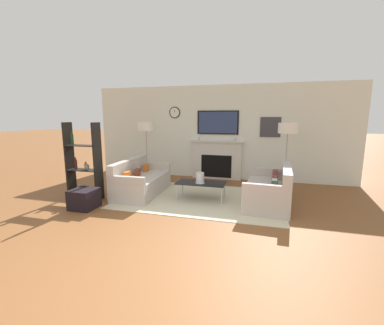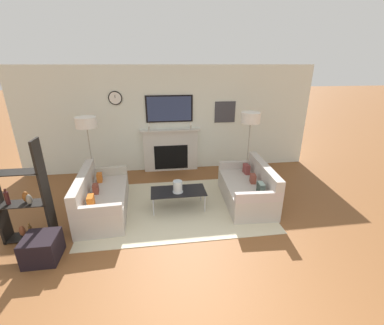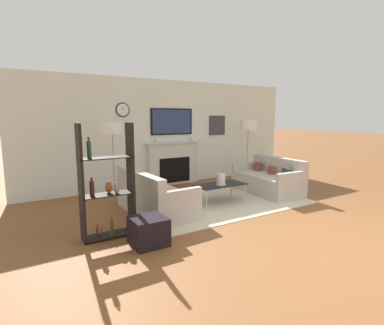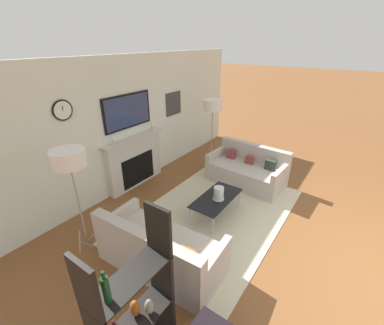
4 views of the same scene
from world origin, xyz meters
name	(u,v)px [view 4 (image 4 of 4)]	position (x,y,z in m)	size (l,w,h in m)	color
fireplace_wall	(129,130)	(0.00, 4.88, 1.24)	(7.59, 0.28, 2.70)	silver
area_rug	(213,214)	(0.00, 2.81, 0.01)	(3.54, 2.33, 0.01)	beige
couch_left	(159,251)	(-1.47, 2.81, 0.29)	(0.91, 1.78, 0.81)	#B5ACA2
couch_right	(247,171)	(1.47, 2.81, 0.29)	(0.95, 1.68, 0.82)	#B5ACA2
coffee_table	(216,199)	(0.01, 2.76, 0.36)	(1.07, 0.53, 0.38)	black
hurricane_candle	(219,194)	(0.00, 2.71, 0.49)	(0.20, 0.20, 0.23)	silver
floor_lamp_left	(69,160)	(-1.84, 3.97, 1.52)	(0.44, 0.44, 1.66)	#9E998E
floor_lamp_right	(213,106)	(1.84, 3.97, 1.52)	(0.45, 0.45, 1.67)	#9E998E
shelf_unit	(135,313)	(-2.50, 2.15, 0.77)	(0.76, 0.28, 1.69)	black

